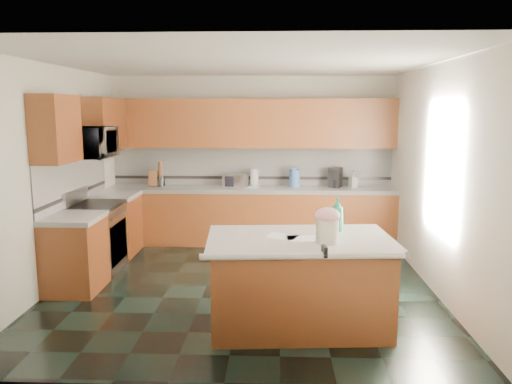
{
  "coord_description": "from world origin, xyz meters",
  "views": [
    {
      "loc": [
        0.4,
        -5.92,
        2.16
      ],
      "look_at": [
        0.15,
        0.35,
        1.12
      ],
      "focal_mm": 35.0,
      "sensor_mm": 36.0,
      "label": 1
    }
  ],
  "objects_px": {
    "island_top": "(300,240)",
    "treat_jar": "(327,231)",
    "island_base": "(299,285)",
    "coffee_maker": "(335,177)",
    "toaster_oven": "(236,180)",
    "soap_bottle_island": "(337,214)",
    "knife_block": "(153,179)"
  },
  "relations": [
    {
      "from": "island_base",
      "to": "soap_bottle_island",
      "type": "bearing_deg",
      "value": 29.9
    },
    {
      "from": "island_base",
      "to": "toaster_oven",
      "type": "xyz_separation_m",
      "value": [
        -0.89,
        3.2,
        0.6
      ]
    },
    {
      "from": "knife_block",
      "to": "toaster_oven",
      "type": "distance_m",
      "value": 1.34
    },
    {
      "from": "island_top",
      "to": "knife_block",
      "type": "bearing_deg",
      "value": 120.81
    },
    {
      "from": "island_top",
      "to": "coffee_maker",
      "type": "xyz_separation_m",
      "value": [
        0.72,
        3.23,
        0.19
      ]
    },
    {
      "from": "soap_bottle_island",
      "to": "knife_block",
      "type": "height_order",
      "value": "soap_bottle_island"
    },
    {
      "from": "knife_block",
      "to": "toaster_oven",
      "type": "xyz_separation_m",
      "value": [
        1.34,
        0.0,
        -0.02
      ]
    },
    {
      "from": "island_top",
      "to": "soap_bottle_island",
      "type": "distance_m",
      "value": 0.52
    },
    {
      "from": "island_base",
      "to": "coffee_maker",
      "type": "bearing_deg",
      "value": 73.35
    },
    {
      "from": "island_top",
      "to": "treat_jar",
      "type": "distance_m",
      "value": 0.34
    },
    {
      "from": "toaster_oven",
      "to": "coffee_maker",
      "type": "height_order",
      "value": "coffee_maker"
    },
    {
      "from": "island_base",
      "to": "island_top",
      "type": "height_order",
      "value": "island_top"
    },
    {
      "from": "island_top",
      "to": "coffee_maker",
      "type": "relative_size",
      "value": 5.62
    },
    {
      "from": "knife_block",
      "to": "toaster_oven",
      "type": "height_order",
      "value": "knife_block"
    },
    {
      "from": "coffee_maker",
      "to": "island_top",
      "type": "bearing_deg",
      "value": -80.4
    },
    {
      "from": "island_base",
      "to": "coffee_maker",
      "type": "distance_m",
      "value": 3.37
    },
    {
      "from": "soap_bottle_island",
      "to": "coffee_maker",
      "type": "bearing_deg",
      "value": 90.54
    },
    {
      "from": "island_base",
      "to": "knife_block",
      "type": "xyz_separation_m",
      "value": [
        -2.23,
        3.2,
        0.61
      ]
    },
    {
      "from": "soap_bottle_island",
      "to": "toaster_oven",
      "type": "height_order",
      "value": "soap_bottle_island"
    },
    {
      "from": "treat_jar",
      "to": "coffee_maker",
      "type": "distance_m",
      "value": 3.44
    },
    {
      "from": "island_top",
      "to": "treat_jar",
      "type": "relative_size",
      "value": 7.95
    },
    {
      "from": "treat_jar",
      "to": "soap_bottle_island",
      "type": "bearing_deg",
      "value": 66.86
    },
    {
      "from": "island_base",
      "to": "toaster_oven",
      "type": "distance_m",
      "value": 3.37
    },
    {
      "from": "treat_jar",
      "to": "toaster_oven",
      "type": "bearing_deg",
      "value": 103.63
    },
    {
      "from": "treat_jar",
      "to": "soap_bottle_island",
      "type": "relative_size",
      "value": 0.64
    },
    {
      "from": "knife_block",
      "to": "toaster_oven",
      "type": "bearing_deg",
      "value": -1.76
    },
    {
      "from": "island_base",
      "to": "treat_jar",
      "type": "bearing_deg",
      "value": -40.19
    },
    {
      "from": "island_top",
      "to": "treat_jar",
      "type": "height_order",
      "value": "treat_jar"
    },
    {
      "from": "treat_jar",
      "to": "island_top",
      "type": "bearing_deg",
      "value": 138.92
    },
    {
      "from": "knife_block",
      "to": "coffee_maker",
      "type": "bearing_deg",
      "value": -1.18
    },
    {
      "from": "treat_jar",
      "to": "toaster_oven",
      "type": "xyz_separation_m",
      "value": [
        -1.14,
        3.38,
        -0.01
      ]
    },
    {
      "from": "island_top",
      "to": "soap_bottle_island",
      "type": "bearing_deg",
      "value": 29.9
    }
  ]
}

